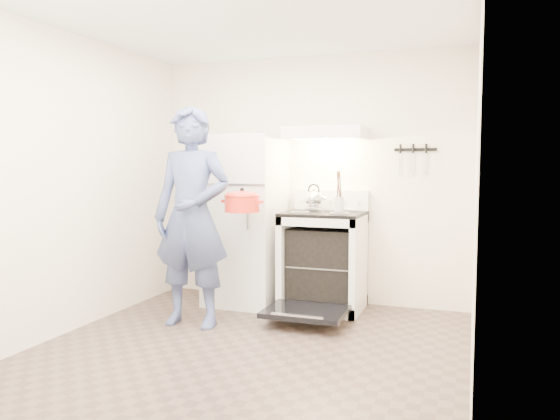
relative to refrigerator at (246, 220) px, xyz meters
The scene contains 15 objects.
floor 1.78m from the refrigerator, 68.20° to the right, with size 3.60×3.60×0.00m, color brown.
back_wall 0.79m from the refrigerator, 31.11° to the left, with size 3.20×0.02×2.50m, color white.
refrigerator is the anchor object (origin of this frame).
stove_body 0.90m from the refrigerator, ahead, with size 0.76×0.65×0.92m, color white.
cooktop 0.81m from the refrigerator, ahead, with size 0.76×0.65×0.03m, color black.
backsplash 0.89m from the refrigerator, 20.94° to the left, with size 0.76×0.07×0.20m, color white.
oven_door 1.23m from the refrigerator, 35.13° to the right, with size 0.70×0.54×0.04m, color black.
oven_rack 0.91m from the refrigerator, ahead, with size 0.60×0.52×0.01m, color gray.
range_hood 1.19m from the refrigerator, ahead, with size 0.76×0.50×0.12m, color white.
knife_strip 1.81m from the refrigerator, 11.61° to the left, with size 0.40×0.02×0.03m, color black.
pizza_stone 0.86m from the refrigerator, ahead, with size 0.32×0.32×0.02m, color #8A6A4F.
tea_kettle 0.73m from the refrigerator, ahead, with size 0.22×0.18×0.27m, color silver, non-canonical shape.
utensil_jar 1.03m from the refrigerator, ahead, with size 0.09×0.09×0.13m, color silver.
person 0.89m from the refrigerator, 98.69° to the right, with size 0.70×0.46×1.91m, color navy.
dutch_oven 0.75m from the refrigerator, 69.16° to the right, with size 0.38×0.31×0.24m, color red, non-canonical shape.
Camera 1 is at (1.58, -3.60, 1.41)m, focal length 35.00 mm.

